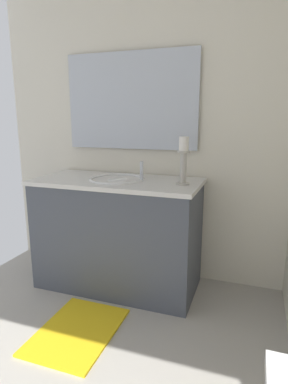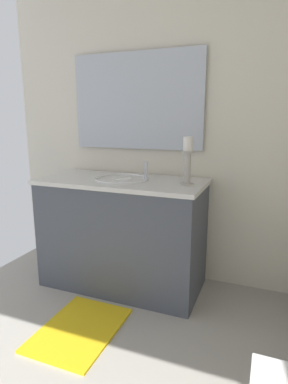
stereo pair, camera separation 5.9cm
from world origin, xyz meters
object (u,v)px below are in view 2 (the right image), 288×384
at_px(vanity_cabinet, 123,233).
at_px(mirror, 136,101).
at_px(bath_mat, 80,329).
at_px(sink_basin, 122,185).
at_px(candle_holder_tall, 188,159).

height_order(vanity_cabinet, mirror, mirror).
height_order(vanity_cabinet, bath_mat, vanity_cabinet).
bearing_deg(sink_basin, mirror, -179.80).
distance_m(vanity_cabinet, mirror, 1.01).
height_order(sink_basin, mirror, mirror).
xyz_separation_m(sink_basin, bath_mat, (0.62, -0.00, -0.78)).
bearing_deg(vanity_cabinet, bath_mat, 0.00).
distance_m(mirror, bath_mat, 1.65).
distance_m(sink_basin, bath_mat, 1.00).
bearing_deg(candle_holder_tall, mirror, -121.21).
relative_size(sink_basin, mirror, 0.38).
xyz_separation_m(sink_basin, mirror, (-0.28, -0.00, 0.60)).
relative_size(sink_basin, bath_mat, 0.67).
relative_size(vanity_cabinet, candle_holder_tall, 3.83).
bearing_deg(bath_mat, mirror, 180.00).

